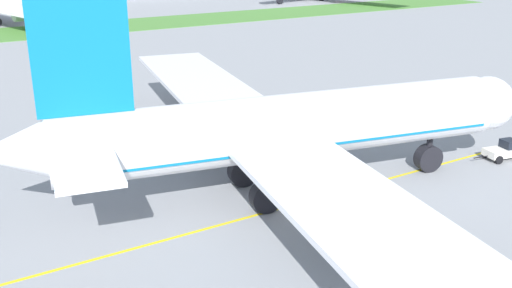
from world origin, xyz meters
The scene contains 7 objects.
ground_plane centered at (0.00, 0.00, 0.00)m, with size 600.00×600.00×0.00m, color gray.
apron_taxi_line centered at (0.00, 0.71, 0.00)m, with size 280.00×0.36×0.01m, color yellow.
grass_median_strip centered at (0.00, 118.68, 0.05)m, with size 320.00×24.00×0.10m, color #4C8438.
airliner_foreground centered at (0.94, 3.44, 6.43)m, with size 51.46×81.05×18.94m.
pushback_tug centered at (26.88, -1.69, 0.97)m, with size 6.13×3.11×2.13m.
ground_crew_wingwalker_port centered at (4.33, 8.69, 0.98)m, with size 0.25×0.57×1.62m.
parked_airliner_far_centre centered at (-1.06, 138.11, 5.44)m, with size 51.11×82.79×16.02m.
Camera 1 is at (-27.64, -38.75, 22.90)m, focal length 41.37 mm.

